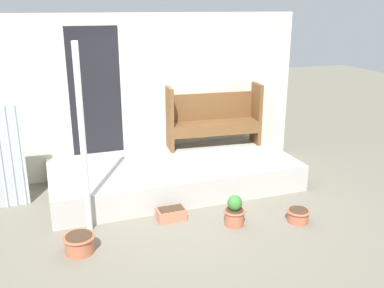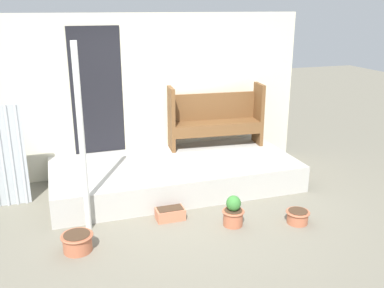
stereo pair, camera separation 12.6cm
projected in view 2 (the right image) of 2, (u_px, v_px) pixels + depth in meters
The scene contains 9 objects.
ground_plane at pixel (183, 211), 5.91m from camera, with size 24.00×24.00×0.00m, color #706B5B.
porch_slab at pixel (175, 174), 6.65m from camera, with size 3.72×1.69×0.40m.
house_wall at pixel (157, 94), 7.09m from camera, with size 4.92×0.08×2.60m.
support_post at pixel (82, 141), 5.06m from camera, with size 0.08×0.08×2.34m.
bench at pixel (215, 116), 7.21m from camera, with size 1.61×0.54×1.05m.
flower_pot_left at pixel (77, 242), 4.91m from camera, with size 0.37×0.37×0.21m.
flower_pot_middle at pixel (233, 212), 5.47m from camera, with size 0.29×0.29×0.41m.
flower_pot_right at pixel (298, 216), 5.55m from camera, with size 0.31×0.31×0.17m.
planter_box_rect at pixel (170, 214), 5.65m from camera, with size 0.38×0.22×0.16m.
Camera 2 is at (-1.55, -5.11, 2.70)m, focal length 40.00 mm.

